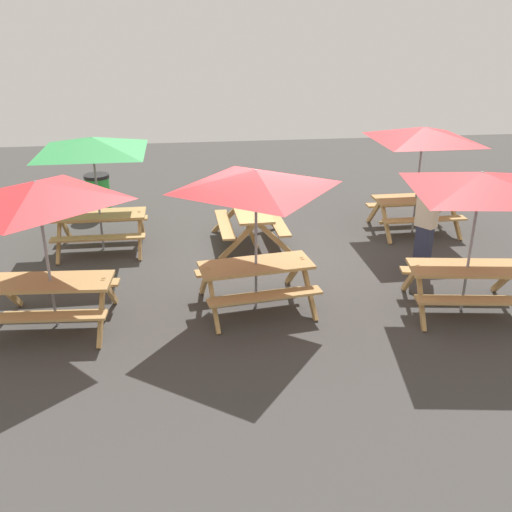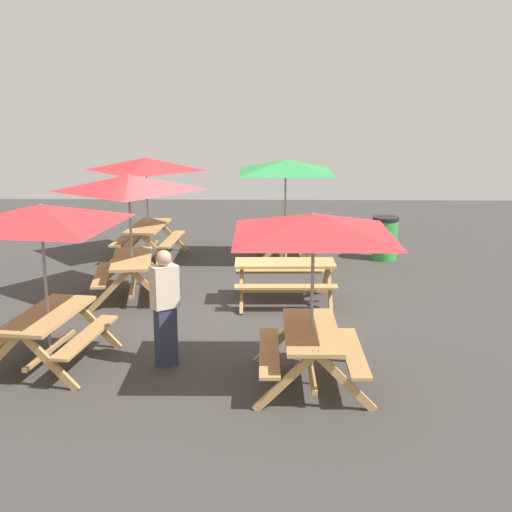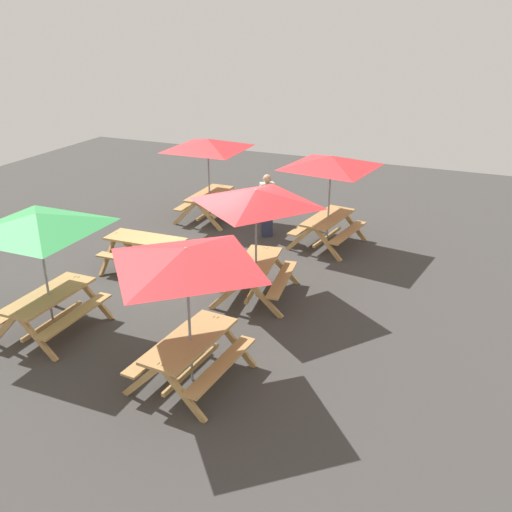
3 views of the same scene
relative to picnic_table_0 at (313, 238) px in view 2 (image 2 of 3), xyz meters
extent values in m
plane|color=#3D3A38|center=(3.63, 1.79, -1.99)|extent=(24.09, 24.09, 0.00)
cube|color=tan|center=(0.00, 0.00, -1.25)|extent=(1.81, 0.72, 0.05)
cube|color=tan|center=(0.01, -0.55, -1.54)|extent=(1.80, 0.28, 0.04)
cube|color=tan|center=(-0.01, 0.55, -1.54)|extent=(1.80, 0.28, 0.04)
cube|color=tan|center=(-0.78, -0.37, -1.62)|extent=(0.07, 0.80, 0.81)
cube|color=tan|center=(-0.78, 0.36, -1.62)|extent=(0.07, 0.80, 0.81)
cube|color=tan|center=(0.78, -0.36, -1.62)|extent=(0.07, 0.80, 0.81)
cube|color=tan|center=(0.78, 0.37, -1.62)|extent=(0.07, 0.80, 0.81)
cube|color=tan|center=(0.00, 0.00, -1.77)|extent=(1.56, 0.09, 0.06)
cylinder|color=gray|center=(0.00, 0.00, -0.84)|extent=(0.04, 0.04, 2.30)
pyramid|color=red|center=(0.00, 0.00, 0.17)|extent=(2.83, 2.83, 0.28)
cube|color=tan|center=(3.66, 0.28, -1.25)|extent=(0.75, 1.82, 0.05)
cube|color=tan|center=(4.21, 0.30, -1.54)|extent=(0.31, 1.81, 0.04)
cube|color=tan|center=(3.11, 0.27, -1.54)|extent=(0.31, 1.81, 0.04)
cube|color=tan|center=(4.04, -0.49, -1.62)|extent=(0.80, 0.08, 0.81)
cube|color=tan|center=(3.31, -0.51, -1.62)|extent=(0.80, 0.08, 0.81)
cube|color=tan|center=(4.00, 1.07, -1.62)|extent=(0.80, 0.08, 0.81)
cube|color=tan|center=(3.27, 1.05, -1.62)|extent=(0.80, 0.08, 0.81)
cube|color=tan|center=(3.66, 0.28, -1.77)|extent=(0.11, 1.56, 0.06)
cube|color=tan|center=(3.91, 3.11, -1.25)|extent=(1.88, 0.94, 0.05)
cube|color=tan|center=(3.99, 2.56, -1.54)|extent=(1.82, 0.51, 0.04)
cube|color=tan|center=(3.84, 3.65, -1.54)|extent=(1.82, 0.51, 0.04)
cube|color=tan|center=(3.19, 2.64, -1.62)|extent=(0.17, 0.80, 0.81)
cube|color=tan|center=(3.09, 3.36, -1.62)|extent=(0.17, 0.80, 0.81)
cube|color=tan|center=(4.74, 2.85, -1.62)|extent=(0.17, 0.80, 0.81)
cube|color=tan|center=(4.64, 3.58, -1.62)|extent=(0.17, 0.80, 0.81)
cube|color=tan|center=(3.91, 3.11, -1.77)|extent=(1.55, 0.29, 0.06)
cylinder|color=gray|center=(3.91, 3.11, -0.84)|extent=(0.04, 0.04, 2.30)
pyramid|color=red|center=(3.91, 3.11, 0.17)|extent=(2.26, 2.26, 0.28)
cube|color=tan|center=(0.61, 3.65, -1.25)|extent=(1.88, 0.96, 0.05)
cube|color=tan|center=(0.53, 3.11, -1.54)|extent=(1.82, 0.52, 0.04)
cube|color=tan|center=(0.69, 4.19, -1.54)|extent=(1.82, 0.52, 0.04)
cube|color=tan|center=(-0.22, 3.40, -1.62)|extent=(0.18, 0.80, 0.81)
cube|color=tan|center=(1.33, 3.17, -1.62)|extent=(0.18, 0.80, 0.81)
cube|color=tan|center=(1.44, 3.90, -1.62)|extent=(0.18, 0.80, 0.81)
cube|color=tan|center=(0.61, 3.65, -1.77)|extent=(1.55, 0.30, 0.06)
cylinder|color=gray|center=(0.61, 3.65, -0.84)|extent=(0.04, 0.04, 2.30)
pyramid|color=red|center=(0.61, 3.65, 0.17)|extent=(2.80, 2.80, 0.28)
cube|color=tan|center=(7.05, 3.34, -1.25)|extent=(1.84, 0.82, 0.05)
cube|color=tan|center=(7.01, 2.79, -1.54)|extent=(1.81, 0.39, 0.04)
cube|color=tan|center=(7.09, 3.89, -1.54)|extent=(1.81, 0.39, 0.04)
cube|color=tan|center=(6.25, 3.03, -1.62)|extent=(0.12, 0.80, 0.81)
cube|color=tan|center=(6.30, 3.76, -1.62)|extent=(0.12, 0.80, 0.81)
cube|color=tan|center=(7.80, 2.92, -1.62)|extent=(0.12, 0.80, 0.81)
cube|color=tan|center=(7.85, 3.65, -1.62)|extent=(0.12, 0.80, 0.81)
cube|color=tan|center=(7.05, 3.34, -1.77)|extent=(1.56, 0.18, 0.06)
cylinder|color=gray|center=(7.05, 3.34, -0.84)|extent=(0.04, 0.04, 2.30)
pyramid|color=red|center=(7.05, 3.34, 0.17)|extent=(2.14, 2.14, 0.28)
cube|color=tan|center=(6.71, 0.23, -1.25)|extent=(1.80, 0.71, 0.05)
cube|color=tan|center=(6.71, -0.32, -1.54)|extent=(1.80, 0.27, 0.04)
cube|color=tan|center=(6.70, 0.78, -1.54)|extent=(1.80, 0.27, 0.04)
cube|color=tan|center=(5.93, -0.14, -1.62)|extent=(0.06, 0.80, 0.81)
cube|color=tan|center=(5.92, 0.59, -1.62)|extent=(0.06, 0.80, 0.81)
cube|color=tan|center=(7.49, -0.13, -1.62)|extent=(0.06, 0.80, 0.81)
cube|color=tan|center=(7.48, 0.60, -1.62)|extent=(0.06, 0.80, 0.81)
cube|color=tan|center=(6.71, 0.23, -1.77)|extent=(1.56, 0.08, 0.06)
cylinder|color=gray|center=(6.71, 0.23, -0.84)|extent=(0.04, 0.04, 2.30)
pyramid|color=green|center=(6.71, 0.23, 0.17)|extent=(2.83, 2.83, 0.28)
cylinder|color=green|center=(7.04, -2.05, -1.54)|extent=(0.56, 0.56, 0.90)
cylinder|color=black|center=(7.04, -2.05, -1.05)|extent=(0.59, 0.59, 0.08)
cube|color=#2D334C|center=(0.63, 2.01, -1.56)|extent=(0.31, 0.33, 0.85)
cube|color=beige|center=(0.63, 2.01, -0.84)|extent=(0.39, 0.42, 0.60)
sphere|color=tan|center=(0.63, 2.01, -0.43)|extent=(0.22, 0.22, 0.22)
camera|label=1|loc=(4.97, 11.38, 2.44)|focal=40.00mm
camera|label=2|loc=(-8.81, 0.53, 1.87)|focal=50.00mm
camera|label=3|loc=(13.67, 7.29, 3.45)|focal=40.00mm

